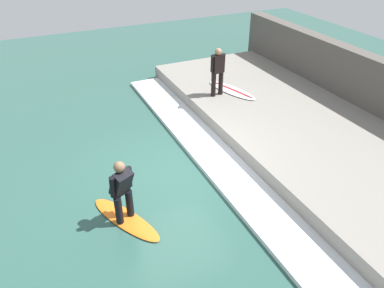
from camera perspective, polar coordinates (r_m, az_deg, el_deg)
name	(u,v)px	position (r m, az deg, el deg)	size (l,w,h in m)	color
ground_plane	(173,172)	(9.39, -2.92, -4.34)	(28.00, 28.00, 0.00)	#2D564C
concrete_ledge	(302,131)	(11.10, 16.35, 1.97)	(4.40, 12.11, 0.48)	gray
back_wall	(371,91)	(12.44, 25.66, 7.26)	(0.50, 12.71, 1.99)	#544F49
wave_foam_crest	(216,159)	(9.79, 3.72, -2.27)	(1.09, 11.50, 0.11)	silver
surfboard_riding	(126,219)	(8.18, -10.06, -11.20)	(1.27, 1.96, 0.06)	orange
surfer_riding	(122,189)	(7.64, -10.63, -6.68)	(0.52, 0.54, 1.43)	black
surfer_waiting_near	(218,69)	(11.93, 3.93, 11.27)	(0.52, 0.29, 1.54)	black
surfboard_waiting_near	(232,90)	(12.58, 6.05, 8.18)	(1.11, 2.09, 0.07)	silver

